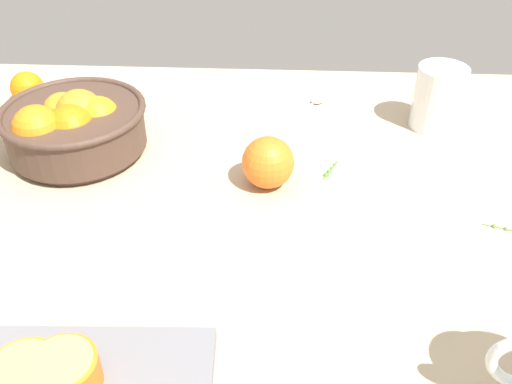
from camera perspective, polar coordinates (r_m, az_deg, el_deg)
ground_plane at (r=85.17cm, az=0.99°, el=-3.28°), size 140.24×103.89×3.00cm
fruit_bowl at (r=100.85cm, az=-17.96°, el=6.41°), size 24.41×24.41×11.13cm
second_glass at (r=109.19cm, az=17.90°, el=8.73°), size 8.93×8.93×11.72cm
orange_half_0 at (r=64.67cm, az=-22.22°, el=-17.00°), size 7.48×7.48×4.08cm
orange_half_1 at (r=63.73cm, az=-18.87°, el=-16.94°), size 7.44×7.44×4.11cm
loose_orange_1 at (r=121.96cm, az=-22.15°, el=9.75°), size 6.44×6.44×6.44cm
loose_orange_2 at (r=88.43cm, az=1.39°, el=3.00°), size 8.31×8.31×8.31cm
spoon at (r=112.60cm, az=4.81°, el=8.62°), size 13.56×12.22×1.00cm
herb_sprig_0 at (r=94.25cm, az=7.44°, el=2.18°), size 2.86×5.47×0.98cm
herb_sprig_1 at (r=89.54cm, az=24.36°, el=-3.43°), size 7.90×2.75×0.84cm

